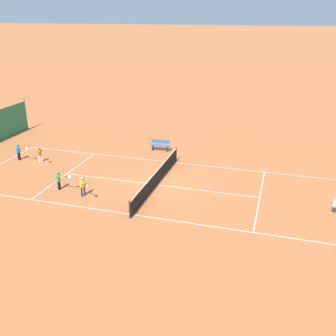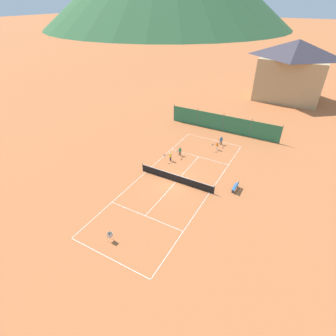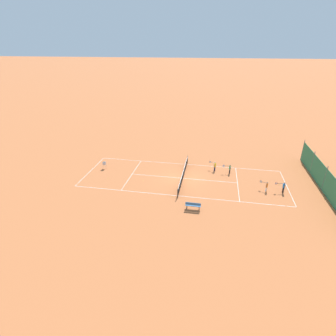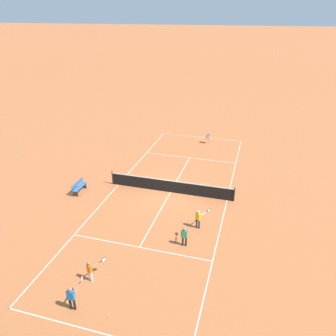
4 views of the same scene
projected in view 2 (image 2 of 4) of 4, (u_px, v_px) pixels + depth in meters
ground_plane at (176, 182)px, 29.92m from camera, size 600.00×600.00×0.00m
court_line_markings at (176, 182)px, 29.92m from camera, size 8.25×23.85×0.01m
tennis_net at (176, 178)px, 29.64m from camera, size 9.18×0.08×1.06m
windscreen_fence_far at (223, 123)px, 40.51m from camera, size 17.28×0.08×2.90m
player_far_baseline at (180, 151)px, 34.51m from camera, size 0.40×1.04×1.20m
player_near_baseline at (170, 156)px, 33.33m from camera, size 0.79×0.89×1.23m
player_near_service at (221, 140)px, 37.06m from camera, size 0.43×1.06×1.26m
player_far_service at (217, 145)px, 35.79m from camera, size 0.73×0.85×1.14m
tennis_ball_near_corner at (210, 142)px, 38.13m from camera, size 0.07×0.07×0.07m
tennis_ball_service_box at (106, 209)px, 26.07m from camera, size 0.07×0.07×0.07m
tennis_ball_alley_right at (147, 240)px, 22.69m from camera, size 0.07×0.07×0.07m
tennis_ball_alley_left at (211, 197)px, 27.63m from camera, size 0.07×0.07×0.07m
tennis_ball_by_net_right at (168, 209)px, 25.95m from camera, size 0.07×0.07×0.07m
ball_hopper at (110, 235)px, 22.34m from camera, size 0.36×0.36×0.89m
courtside_bench at (236, 187)px, 28.39m from camera, size 0.36×1.50×0.84m
alpine_chalet at (292, 70)px, 50.97m from camera, size 13.00×10.00×11.20m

